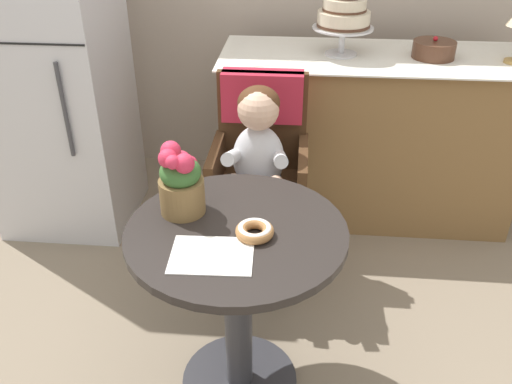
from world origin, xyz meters
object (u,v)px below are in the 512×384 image
(cafe_table, at_px, (237,280))
(seated_child, at_px, (258,155))
(donut_front, at_px, (255,230))
(round_layer_cake, at_px, (434,49))
(wicker_chair, at_px, (261,147))
(flower_vase, at_px, (181,180))
(refrigerator, at_px, (52,69))
(tiered_cake_stand, at_px, (344,14))

(cafe_table, bearing_deg, seated_child, 88.42)
(donut_front, height_order, round_layer_cake, round_layer_cake)
(seated_child, bearing_deg, donut_front, -85.87)
(wicker_chair, bearing_deg, donut_front, -86.07)
(donut_front, bearing_deg, seated_child, 94.13)
(seated_child, bearing_deg, cafe_table, -91.58)
(cafe_table, xyz_separation_m, wicker_chair, (0.02, 0.75, 0.13))
(flower_vase, bearing_deg, refrigerator, 130.34)
(seated_child, bearing_deg, flower_vase, -112.07)
(tiered_cake_stand, relative_size, round_layer_cake, 1.57)
(cafe_table, bearing_deg, donut_front, -28.35)
(seated_child, distance_m, refrigerator, 1.19)
(donut_front, bearing_deg, flower_vase, 154.34)
(cafe_table, xyz_separation_m, refrigerator, (-1.05, 1.10, 0.34))
(flower_vase, bearing_deg, cafe_table, -24.76)
(flower_vase, distance_m, refrigerator, 1.33)
(round_layer_cake, bearing_deg, flower_vase, -130.10)
(wicker_chair, xyz_separation_m, tiered_cake_stand, (0.36, 0.55, 0.46))
(round_layer_cake, bearing_deg, refrigerator, -174.15)
(refrigerator, bearing_deg, tiered_cake_stand, 8.00)
(refrigerator, bearing_deg, donut_front, -45.54)
(refrigerator, bearing_deg, flower_vase, -49.66)
(wicker_chair, xyz_separation_m, donut_front, (0.05, -0.79, 0.10))
(flower_vase, bearing_deg, donut_front, -25.66)
(wicker_chair, relative_size, donut_front, 7.82)
(wicker_chair, distance_m, flower_vase, 0.73)
(flower_vase, height_order, tiered_cake_stand, tiered_cake_stand)
(donut_front, distance_m, refrigerator, 1.59)
(seated_child, xyz_separation_m, refrigerator, (-1.07, 0.50, 0.17))
(wicker_chair, distance_m, round_layer_cake, 1.02)
(flower_vase, bearing_deg, tiered_cake_stand, 65.05)
(wicker_chair, distance_m, tiered_cake_stand, 0.80)
(tiered_cake_stand, bearing_deg, round_layer_cake, -1.06)
(cafe_table, bearing_deg, wicker_chair, 88.74)
(donut_front, relative_size, round_layer_cake, 0.59)
(round_layer_cake, bearing_deg, wicker_chair, -146.30)
(cafe_table, relative_size, round_layer_cake, 3.47)
(tiered_cake_stand, xyz_separation_m, round_layer_cake, (0.45, -0.01, -0.16))
(seated_child, xyz_separation_m, flower_vase, (-0.21, -0.51, 0.16))
(cafe_table, height_order, donut_front, donut_front)
(round_layer_cake, distance_m, refrigerator, 1.89)
(flower_vase, relative_size, refrigerator, 0.14)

